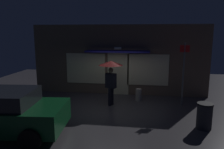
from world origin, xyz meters
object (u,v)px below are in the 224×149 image
person_with_umbrella (111,71)px  street_sign_post (183,71)px  sidewalk_bollard (138,95)px  trash_bin (204,116)px

person_with_umbrella → street_sign_post: (3.15, 0.39, -0.00)m
sidewalk_bollard → street_sign_post: bearing=-12.7°
trash_bin → street_sign_post: bearing=98.6°
sidewalk_bollard → trash_bin: (2.30, -2.83, 0.16)m
street_sign_post → trash_bin: street_sign_post is taller
street_sign_post → sidewalk_bollard: street_sign_post is taller
person_with_umbrella → sidewalk_bollard: 1.95m
street_sign_post → trash_bin: 2.67m
person_with_umbrella → trash_bin: size_ratio=2.24×
sidewalk_bollard → trash_bin: size_ratio=0.65×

